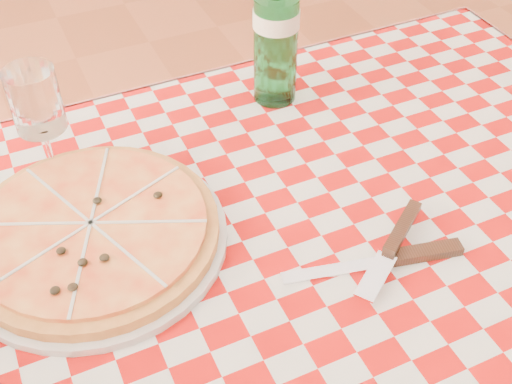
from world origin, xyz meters
TOP-DOWN VIEW (x-y plane):
  - dining_table at (0.00, 0.00)m, footprint 1.20×0.80m
  - tablecloth at (0.00, 0.00)m, footprint 1.30×0.90m
  - pizza_plate at (-0.23, 0.12)m, footprint 0.48×0.48m
  - water_bottle at (0.14, 0.33)m, footprint 0.09×0.09m
  - wine_glass at (-0.25, 0.28)m, footprint 0.09×0.09m
  - cutlery at (0.11, -0.08)m, footprint 0.31×0.28m

SIDE VIEW (x-z plane):
  - dining_table at x=0.00m, z-range 0.28..1.03m
  - tablecloth at x=0.00m, z-range 0.75..0.76m
  - cutlery at x=0.11m, z-range 0.76..0.79m
  - pizza_plate at x=-0.23m, z-range 0.76..0.80m
  - wine_glass at x=-0.25m, z-range 0.76..0.94m
  - water_bottle at x=0.14m, z-range 0.76..1.03m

